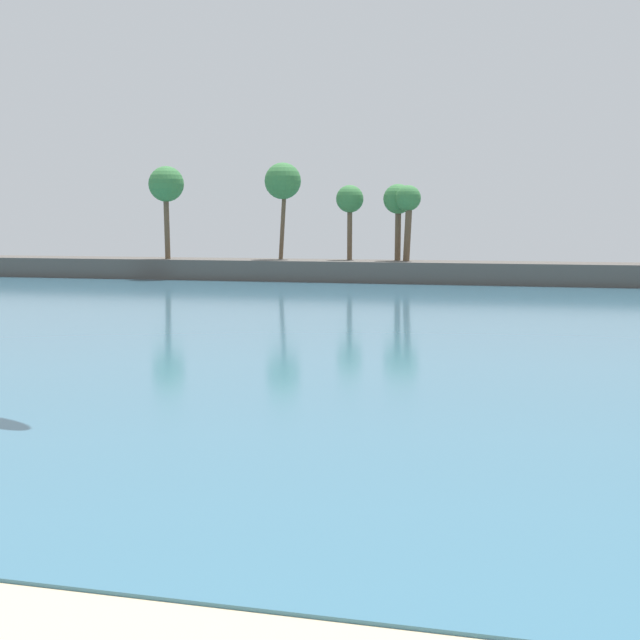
# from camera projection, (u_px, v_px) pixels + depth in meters

# --- Properties ---
(sea) EXTENTS (220.00, 114.26, 0.06)m
(sea) POSITION_uv_depth(u_px,v_px,m) (507.00, 300.00, 69.62)
(sea) COLOR #386B84
(sea) RESTS_ON ground
(palm_headland) EXTENTS (104.90, 6.26, 11.42)m
(palm_headland) POSITION_uv_depth(u_px,v_px,m) (551.00, 255.00, 85.43)
(palm_headland) COLOR #514C47
(palm_headland) RESTS_ON ground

